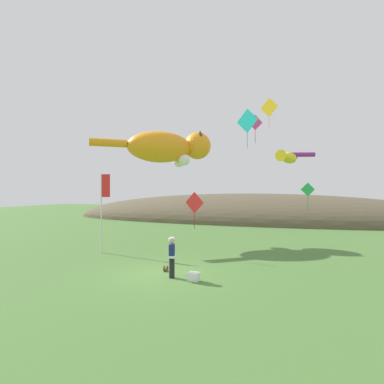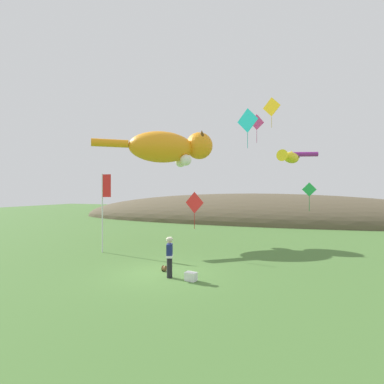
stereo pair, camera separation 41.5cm
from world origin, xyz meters
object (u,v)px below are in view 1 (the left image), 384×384
(kite_giant_cat, at_px, (168,148))
(kite_diamond_pink, at_px, (255,123))
(kite_tube_streamer, at_px, (300,155))
(kite_spool, at_px, (166,269))
(festival_attendant, at_px, (172,256))
(kite_diamond_red, at_px, (194,203))
(picnic_cooler, at_px, (194,276))
(kite_diamond_teal, at_px, (247,121))
(kite_diamond_green, at_px, (308,190))
(festival_banner_pole, at_px, (103,201))
(kite_diamond_gold, at_px, (269,108))
(kite_fish_windsock, at_px, (288,157))

(kite_giant_cat, height_order, kite_diamond_pink, kite_diamond_pink)
(kite_tube_streamer, bearing_deg, kite_spool, -117.01)
(festival_attendant, xyz_separation_m, kite_diamond_red, (-0.46, 4.46, 2.15))
(picnic_cooler, xyz_separation_m, kite_giant_cat, (-5.03, 8.83, 6.91))
(festival_attendant, height_order, kite_diamond_teal, kite_diamond_teal)
(picnic_cooler, relative_size, kite_diamond_red, 0.25)
(kite_giant_cat, bearing_deg, picnic_cooler, -60.33)
(festival_attendant, xyz_separation_m, kite_diamond_green, (5.84, 7.90, 2.91))
(festival_attendant, height_order, kite_spool, festival_attendant)
(kite_diamond_pink, height_order, kite_diamond_red, kite_diamond_pink)
(kite_spool, height_order, kite_diamond_pink, kite_diamond_pink)
(kite_diamond_red, bearing_deg, kite_diamond_green, 28.62)
(kite_tube_streamer, bearing_deg, kite_diamond_green, -85.66)
(kite_tube_streamer, bearing_deg, festival_banner_pole, -140.75)
(picnic_cooler, xyz_separation_m, kite_diamond_teal, (1.41, 5.65, 7.72))
(kite_tube_streamer, relative_size, kite_diamond_pink, 1.11)
(kite_diamond_green, xyz_separation_m, kite_diamond_gold, (-2.73, 4.89, 6.67))
(kite_giant_cat, bearing_deg, kite_fish_windsock, 4.25)
(festival_attendant, distance_m, kite_fish_windsock, 11.65)
(festival_attendant, height_order, kite_diamond_pink, kite_diamond_pink)
(festival_attendant, bearing_deg, kite_diamond_gold, 76.35)
(picnic_cooler, height_order, kite_tube_streamer, kite_tube_streamer)
(festival_banner_pole, relative_size, kite_diamond_teal, 2.10)
(kite_tube_streamer, distance_m, kite_diamond_green, 5.75)
(festival_banner_pole, xyz_separation_m, kite_diamond_green, (11.88, 4.39, 0.67))
(kite_giant_cat, distance_m, kite_diamond_gold, 8.87)
(kite_fish_windsock, distance_m, kite_diamond_red, 7.68)
(kite_giant_cat, height_order, kite_fish_windsock, kite_giant_cat)
(kite_giant_cat, height_order, kite_diamond_green, kite_giant_cat)
(kite_tube_streamer, height_order, kite_diamond_teal, kite_diamond_teal)
(festival_banner_pole, bearing_deg, kite_tube_streamer, 39.25)
(festival_attendant, distance_m, kite_diamond_gold, 16.28)
(kite_diamond_red, bearing_deg, kite_spool, -93.54)
(picnic_cooler, distance_m, kite_fish_windsock, 11.73)
(kite_fish_windsock, height_order, kite_diamond_teal, kite_diamond_teal)
(kite_diamond_red, bearing_deg, kite_tube_streamer, 54.98)
(kite_tube_streamer, bearing_deg, kite_diamond_red, -125.02)
(kite_diamond_pink, bearing_deg, kite_diamond_red, -121.02)
(kite_fish_windsock, xyz_separation_m, kite_diamond_teal, (-2.18, -3.82, 1.80))
(kite_tube_streamer, xyz_separation_m, kite_diamond_pink, (-3.02, -3.63, 1.94))
(kite_diamond_teal, xyz_separation_m, kite_diamond_green, (3.40, 2.34, -4.03))
(kite_tube_streamer, relative_size, kite_diamond_red, 1.02)
(festival_attendant, xyz_separation_m, kite_spool, (-0.68, 0.87, -0.82))
(kite_diamond_green, bearing_deg, kite_tube_streamer, 94.34)
(festival_banner_pole, relative_size, kite_fish_windsock, 1.66)
(kite_spool, relative_size, kite_tube_streamer, 0.13)
(festival_attendant, relative_size, kite_diamond_green, 1.00)
(festival_banner_pole, xyz_separation_m, kite_diamond_gold, (9.15, 9.28, 7.35))
(festival_banner_pole, bearing_deg, kite_fish_windsock, 28.81)
(festival_attendant, xyz_separation_m, kite_diamond_teal, (2.44, 5.56, 6.95))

